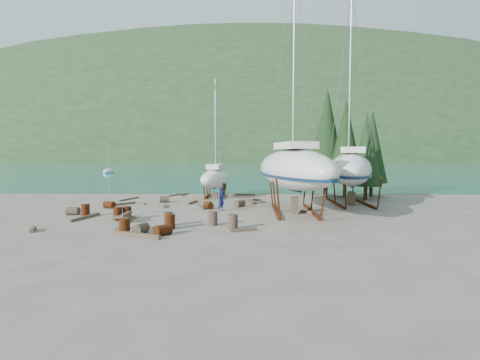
{
  "coord_description": "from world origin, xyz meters",
  "views": [
    {
      "loc": [
        2.64,
        -26.38,
        4.45
      ],
      "look_at": [
        1.96,
        3.0,
        2.39
      ],
      "focal_mm": 28.0,
      "sensor_mm": 36.0,
      "label": 1
    }
  ],
  "objects_px": {
    "large_sailboat_far": "(350,169)",
    "worker": "(221,199)",
    "small_sailboat_shore": "(215,178)",
    "large_sailboat_near": "(294,169)"
  },
  "relations": [
    {
      "from": "worker",
      "to": "large_sailboat_far",
      "type": "bearing_deg",
      "value": -38.85
    },
    {
      "from": "small_sailboat_shore",
      "to": "worker",
      "type": "bearing_deg",
      "value": -73.03
    },
    {
      "from": "large_sailboat_far",
      "to": "small_sailboat_shore",
      "type": "distance_m",
      "value": 13.46
    },
    {
      "from": "large_sailboat_far",
      "to": "worker",
      "type": "xyz_separation_m",
      "value": [
        -11.07,
        -4.23,
        -2.18
      ]
    },
    {
      "from": "small_sailboat_shore",
      "to": "worker",
      "type": "relative_size",
      "value": 6.32
    },
    {
      "from": "large_sailboat_near",
      "to": "large_sailboat_far",
      "type": "relative_size",
      "value": 1.07
    },
    {
      "from": "large_sailboat_far",
      "to": "small_sailboat_shore",
      "type": "height_order",
      "value": "large_sailboat_far"
    },
    {
      "from": "large_sailboat_near",
      "to": "small_sailboat_shore",
      "type": "distance_m",
      "value": 12.17
    },
    {
      "from": "worker",
      "to": "small_sailboat_shore",
      "type": "bearing_deg",
      "value": 38.12
    },
    {
      "from": "large_sailboat_near",
      "to": "small_sailboat_shore",
      "type": "height_order",
      "value": "large_sailboat_near"
    }
  ]
}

